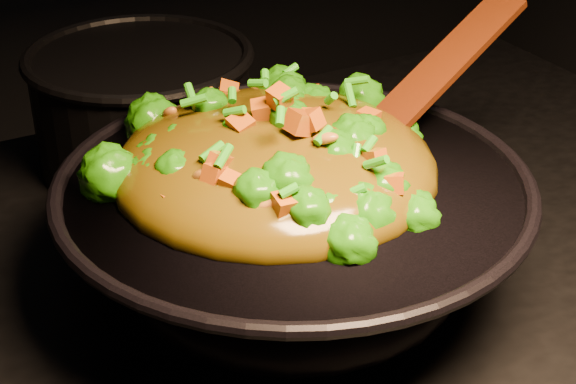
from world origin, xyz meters
TOP-DOWN VIEW (x-y plane):
  - wok at (0.01, 0.03)m, footprint 0.46×0.46m
  - stir_fry at (0.01, 0.05)m, footprint 0.29×0.29m
  - spatula at (0.18, 0.07)m, footprint 0.25×0.11m
  - back_pot at (-0.02, 0.32)m, footprint 0.30×0.30m

SIDE VIEW (x-z plane):
  - wok at x=0.01m, z-range 0.90..1.01m
  - back_pot at x=-0.02m, z-range 0.90..1.03m
  - spatula at x=0.18m, z-range 1.00..1.11m
  - stir_fry at x=0.01m, z-range 1.01..1.11m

